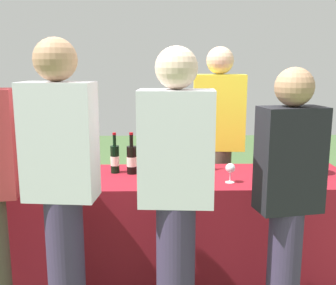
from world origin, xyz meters
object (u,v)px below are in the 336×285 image
Objects in this scene: wine_bottle_3 at (197,156)px; ice_bucket at (307,160)px; guest_3 at (288,195)px; wine_bottle_0 at (46,156)px; guest_1 at (62,182)px; wine_glass_4 at (297,164)px; guest_2 at (176,189)px; wine_bottle_2 at (132,159)px; wine_bottle_4 at (275,155)px; wine_glass_0 at (28,169)px; wine_glass_3 at (277,166)px; wine_bottle_1 at (115,159)px; wine_glass_1 at (230,169)px; wine_glass_2 at (265,169)px; server_pouring at (218,140)px.

wine_bottle_3 is 0.82m from ice_bucket.
wine_bottle_0 is at bearing 140.72° from guest_3.
wine_glass_4 is at bearing 28.56° from guest_1.
guest_2 is 1.07× the size of guest_3.
wine_bottle_4 is (1.10, 0.09, 0.01)m from wine_bottle_2.
wine_glass_3 is (1.75, 0.02, 0.01)m from wine_glass_0.
wine_glass_0 is at bearing -165.27° from wine_bottle_2.
guest_3 is at bearing -117.02° from ice_bucket.
wine_bottle_1 is 0.62m from wine_glass_0.
wine_bottle_0 is 1.04× the size of wine_bottle_2.
wine_glass_1 is at bearing 102.79° from guest_3.
guest_3 reaches higher than wine_glass_1.
wine_glass_1 is (0.69, -0.25, -0.01)m from wine_bottle_2.
wine_bottle_3 is at bearing 3.19° from wine_bottle_1.
guest_2 is (1.00, -0.62, 0.05)m from wine_glass_0.
wine_bottle_4 is 1.82m from wine_glass_0.
guest_2 is at bearing -43.18° from wine_bottle_0.
wine_glass_0 is 0.91× the size of wine_glass_4.
wine_bottle_2 is at bearing 171.21° from wine_glass_3.
wine_bottle_1 is 1.09m from wine_glass_2.
wine_bottle_4 is at bearing 113.79° from wine_glass_4.
wine_bottle_1 is 0.20× the size of guest_3.
wine_bottle_0 is 1.44m from server_pouring.
wine_bottle_1 is at bearing 165.10° from wine_glass_2.
wine_glass_4 is at bearing 25.13° from wine_glass_2.
wine_glass_2 is at bearing -140.76° from wine_glass_3.
wine_glass_4 is (0.26, 0.12, -0.00)m from wine_glass_2.
wine_bottle_4 is at bearing 0.03° from wine_bottle_0.
wine_bottle_1 is 2.44× the size of wine_glass_0.
wine_glass_0 is (-0.05, -0.27, -0.03)m from wine_bottle_0.
wine_bottle_1 is at bearing 177.53° from ice_bucket.
ice_bucket is 0.84m from guest_3.
wine_glass_1 is at bearing -166.57° from wine_glass_4.
server_pouring is (0.72, 0.50, 0.05)m from wine_bottle_2.
wine_bottle_0 is at bearing 178.83° from wine_bottle_3.
wine_bottle_0 is at bearing 173.74° from wine_bottle_1.
wine_bottle_2 is 1.21m from guest_3.
wine_glass_1 is 0.51m from wine_glass_4.
guest_2 reaches higher than wine_bottle_0.
ice_bucket is at bearing 141.39° from server_pouring.
wine_bottle_3 is at bearing 164.69° from wine_glass_4.
wine_glass_2 is 0.68× the size of ice_bucket.
server_pouring is (-0.38, 0.42, 0.04)m from wine_bottle_4.
wine_bottle_4 is 2.48× the size of wine_glass_0.
guest_1 is (0.32, -0.85, 0.05)m from wine_bottle_0.
wine_bottle_2 is at bearing 160.28° from wine_glass_1.
guest_1 reaches higher than guest_3.
wine_glass_1 is at bearing -18.64° from wine_bottle_1.
wine_bottle_1 is 0.83m from guest_1.
wine_glass_3 is 0.08× the size of server_pouring.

